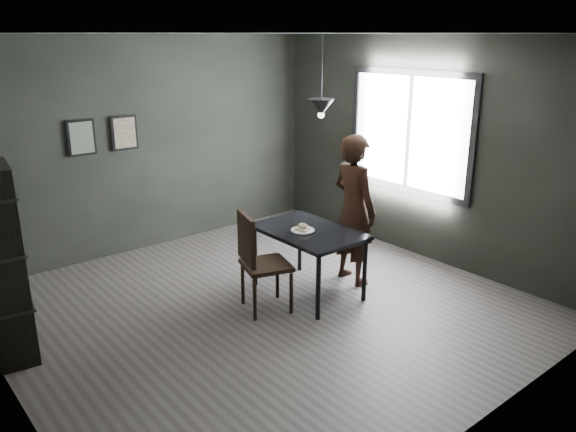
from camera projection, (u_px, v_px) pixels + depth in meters
ground at (266, 308)px, 6.01m from camera, size 5.00×5.00×0.00m
back_wall at (150, 145)px, 7.41m from camera, size 5.00×0.10×2.80m
ceiling at (262, 33)px, 5.15m from camera, size 5.00×5.00×0.02m
window_assembly at (409, 132)px, 7.16m from camera, size 0.04×1.96×1.56m
cafe_table at (308, 237)px, 6.17m from camera, size 0.80×1.20×0.75m
white_plate at (303, 231)px, 6.09m from camera, size 0.23×0.23×0.01m
donut_pile at (303, 228)px, 6.08m from camera, size 0.17×0.18×0.08m
woman at (354, 210)px, 6.43m from camera, size 0.46×0.67×1.75m
wood_chair at (257, 256)px, 5.78m from camera, size 0.58×0.58×1.08m
shelf_unit at (2, 265)px, 4.86m from camera, size 0.42×0.63×1.77m
pendant_lamp at (321, 107)px, 5.96m from camera, size 0.28×0.28×0.86m
framed_print_left at (81, 138)px, 6.78m from camera, size 0.34×0.04×0.44m
framed_print_right at (124, 133)px, 7.11m from camera, size 0.34×0.04×0.44m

